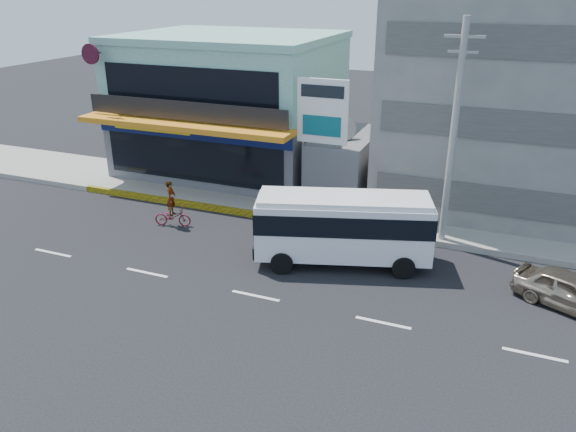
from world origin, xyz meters
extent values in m
plane|color=black|center=(0.00, 0.00, 0.00)|extent=(120.00, 120.00, 0.00)
cube|color=gray|center=(5.00, 9.50, 0.15)|extent=(70.00, 5.00, 0.30)
cube|color=#4E4F54|center=(-8.00, 14.00, 2.00)|extent=(12.00, 10.00, 4.00)
cube|color=#93D1BE|center=(-8.00, 14.00, 6.00)|extent=(12.00, 10.00, 4.00)
cube|color=orange|center=(-8.00, 8.20, 4.15)|extent=(12.40, 1.80, 0.30)
cube|color=#0B154F|center=(-8.00, 8.95, 3.60)|extent=(12.00, 0.12, 0.80)
cube|color=black|center=(-8.00, 8.98, 2.10)|extent=(11.00, 0.06, 2.60)
cube|color=gray|center=(10.00, 15.00, 7.00)|extent=(16.00, 12.00, 14.00)
cube|color=#4E4F54|center=(0.00, 12.00, 1.75)|extent=(3.00, 6.00, 3.50)
cylinder|color=slate|center=(0.00, 11.00, 3.58)|extent=(1.50, 1.50, 0.15)
cylinder|color=gray|center=(-1.50, 9.20, 3.25)|extent=(0.16, 0.16, 6.50)
cylinder|color=gray|center=(0.50, 9.20, 3.25)|extent=(0.16, 0.16, 6.50)
cube|color=white|center=(-0.50, 9.20, 5.30)|extent=(2.60, 0.18, 3.20)
cylinder|color=#999993|center=(6.00, 7.40, 5.00)|extent=(0.30, 0.30, 10.00)
cube|color=#999993|center=(6.00, 7.40, 9.20)|extent=(1.60, 0.12, 0.12)
cube|color=#999993|center=(6.00, 7.40, 8.60)|extent=(1.20, 0.10, 0.10)
cube|color=silver|center=(2.28, 3.90, 1.66)|extent=(7.62, 4.33, 2.39)
cube|color=black|center=(2.28, 3.90, 2.13)|extent=(7.69, 4.40, 0.88)
cube|color=silver|center=(2.28, 3.90, 2.96)|extent=(7.36, 4.07, 0.21)
cylinder|color=black|center=(0.24, 2.07, 0.47)|extent=(0.98, 0.55, 0.93)
cylinder|color=black|center=(-0.44, 4.26, 0.47)|extent=(0.98, 0.55, 0.93)
cylinder|color=black|center=(5.00, 3.55, 0.47)|extent=(0.98, 0.55, 0.93)
cylinder|color=black|center=(4.33, 5.73, 0.47)|extent=(0.98, 0.55, 0.93)
imported|color=tan|center=(11.15, 3.57, 0.70)|extent=(4.40, 3.22, 1.39)
imported|color=maroon|center=(-6.66, 4.64, 0.48)|extent=(1.92, 1.09, 0.96)
imported|color=#66594C|center=(-6.66, 4.64, 1.46)|extent=(0.57, 0.73, 1.75)
camera|label=1|loc=(8.16, -16.99, 11.20)|focal=35.00mm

